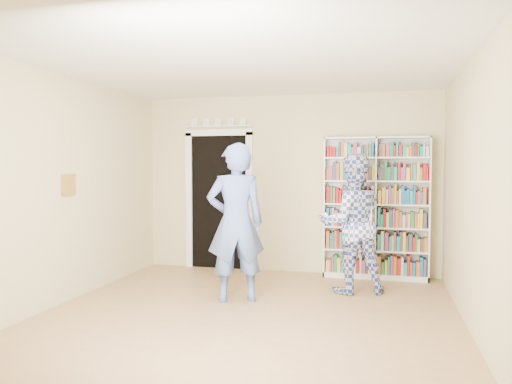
% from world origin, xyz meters
% --- Properties ---
extents(floor, '(5.00, 5.00, 0.00)m').
position_xyz_m(floor, '(0.00, 0.00, 0.00)').
color(floor, '#9B744B').
rests_on(floor, ground).
extents(ceiling, '(5.00, 5.00, 0.00)m').
position_xyz_m(ceiling, '(0.00, 0.00, 2.70)').
color(ceiling, white).
rests_on(ceiling, wall_back).
extents(wall_back, '(4.50, 0.00, 4.50)m').
position_xyz_m(wall_back, '(0.00, 2.50, 1.35)').
color(wall_back, beige).
rests_on(wall_back, floor).
extents(wall_left, '(0.00, 5.00, 5.00)m').
position_xyz_m(wall_left, '(-2.25, 0.00, 1.35)').
color(wall_left, beige).
rests_on(wall_left, floor).
extents(wall_right, '(0.00, 5.00, 5.00)m').
position_xyz_m(wall_right, '(2.25, 0.00, 1.35)').
color(wall_right, beige).
rests_on(wall_right, floor).
extents(bookshelf, '(1.48, 0.28, 2.04)m').
position_xyz_m(bookshelf, '(1.32, 2.34, 1.03)').
color(bookshelf, white).
rests_on(bookshelf, floor).
extents(doorway, '(1.10, 0.08, 2.43)m').
position_xyz_m(doorway, '(-1.10, 2.48, 1.18)').
color(doorway, black).
rests_on(doorway, floor).
extents(wall_art, '(0.03, 0.25, 0.25)m').
position_xyz_m(wall_art, '(-2.23, 0.20, 1.40)').
color(wall_art, brown).
rests_on(wall_art, wall_left).
extents(man_blue, '(0.82, 0.70, 1.90)m').
position_xyz_m(man_blue, '(-0.29, 0.67, 0.95)').
color(man_blue, '#5A7AC8').
rests_on(man_blue, floor).
extents(man_plaid, '(1.03, 0.91, 1.78)m').
position_xyz_m(man_plaid, '(1.03, 1.44, 0.89)').
color(man_plaid, '#304494').
rests_on(man_plaid, floor).
extents(paper_sheet, '(0.21, 0.12, 0.33)m').
position_xyz_m(paper_sheet, '(1.18, 1.28, 1.10)').
color(paper_sheet, white).
rests_on(paper_sheet, man_plaid).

